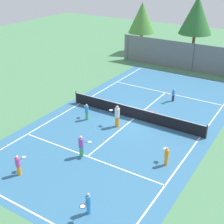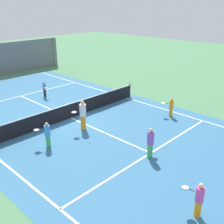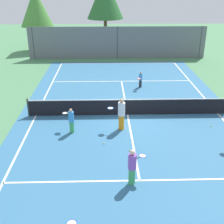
{
  "view_description": "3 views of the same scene",
  "coord_description": "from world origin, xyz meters",
  "px_view_note": "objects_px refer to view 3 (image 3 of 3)",
  "views": [
    {
      "loc": [
        10.45,
        -20.05,
        11.72
      ],
      "look_at": [
        -1.44,
        -1.06,
        0.66
      ],
      "focal_mm": 50.11,
      "sensor_mm": 36.0,
      "label": 1
    },
    {
      "loc": [
        -9.81,
        -13.15,
        6.95
      ],
      "look_at": [
        0.87,
        -2.89,
        0.97
      ],
      "focal_mm": 43.6,
      "sensor_mm": 36.0,
      "label": 2
    },
    {
      "loc": [
        -1.39,
        -16.11,
        7.43
      ],
      "look_at": [
        -1.01,
        -2.5,
        1.31
      ],
      "focal_mm": 47.28,
      "sensor_mm": 36.0,
      "label": 3
    }
  ],
  "objects_px": {
    "player_5": "(71,120)",
    "tennis_ball_1": "(104,143)",
    "ball_crate": "(143,104)",
    "tennis_ball_6": "(154,82)",
    "player_0": "(140,79)",
    "tennis_ball_2": "(73,83)",
    "tennis_ball_7": "(130,151)",
    "player_1": "(132,167)",
    "tennis_ball_5": "(211,126)",
    "player_6": "(121,114)",
    "tennis_ball_4": "(68,66)",
    "tennis_ball_0": "(132,140)",
    "tennis_ball_3": "(65,69)"
  },
  "relations": [
    {
      "from": "tennis_ball_5",
      "to": "player_0",
      "type": "bearing_deg",
      "value": 115.67
    },
    {
      "from": "tennis_ball_2",
      "to": "tennis_ball_4",
      "type": "bearing_deg",
      "value": 100.38
    },
    {
      "from": "tennis_ball_4",
      "to": "player_6",
      "type": "bearing_deg",
      "value": -71.59
    },
    {
      "from": "tennis_ball_2",
      "to": "tennis_ball_4",
      "type": "height_order",
      "value": "same"
    },
    {
      "from": "player_1",
      "to": "tennis_ball_6",
      "type": "xyz_separation_m",
      "value": [
        2.88,
        12.54,
        -0.77
      ]
    },
    {
      "from": "player_1",
      "to": "tennis_ball_7",
      "type": "distance_m",
      "value": 2.53
    },
    {
      "from": "player_1",
      "to": "tennis_ball_4",
      "type": "relative_size",
      "value": 23.54
    },
    {
      "from": "tennis_ball_0",
      "to": "tennis_ball_5",
      "type": "relative_size",
      "value": 1.0
    },
    {
      "from": "tennis_ball_3",
      "to": "tennis_ball_6",
      "type": "relative_size",
      "value": 1.0
    },
    {
      "from": "tennis_ball_4",
      "to": "tennis_ball_7",
      "type": "xyz_separation_m",
      "value": [
        4.5,
        -15.02,
        0.0
      ]
    },
    {
      "from": "tennis_ball_5",
      "to": "tennis_ball_7",
      "type": "relative_size",
      "value": 1.0
    },
    {
      "from": "player_0",
      "to": "player_5",
      "type": "height_order",
      "value": "player_5"
    },
    {
      "from": "player_5",
      "to": "tennis_ball_3",
      "type": "height_order",
      "value": "player_5"
    },
    {
      "from": "ball_crate",
      "to": "player_0",
      "type": "bearing_deg",
      "value": 86.23
    },
    {
      "from": "tennis_ball_4",
      "to": "tennis_ball_6",
      "type": "bearing_deg",
      "value": -33.92
    },
    {
      "from": "tennis_ball_0",
      "to": "tennis_ball_6",
      "type": "height_order",
      "value": "same"
    },
    {
      "from": "player_6",
      "to": "tennis_ball_6",
      "type": "distance_m",
      "value": 8.44
    },
    {
      "from": "player_5",
      "to": "player_6",
      "type": "distance_m",
      "value": 2.67
    },
    {
      "from": "player_0",
      "to": "player_6",
      "type": "relative_size",
      "value": 0.68
    },
    {
      "from": "tennis_ball_2",
      "to": "tennis_ball_3",
      "type": "xyz_separation_m",
      "value": [
        -1.08,
        3.95,
        0.0
      ]
    },
    {
      "from": "ball_crate",
      "to": "tennis_ball_3",
      "type": "height_order",
      "value": "ball_crate"
    },
    {
      "from": "tennis_ball_2",
      "to": "tennis_ball_1",
      "type": "bearing_deg",
      "value": -75.7
    },
    {
      "from": "player_1",
      "to": "player_6",
      "type": "bearing_deg",
      "value": 92.0
    },
    {
      "from": "ball_crate",
      "to": "player_6",
      "type": "bearing_deg",
      "value": -117.39
    },
    {
      "from": "tennis_ball_1",
      "to": "player_5",
      "type": "bearing_deg",
      "value": 143.06
    },
    {
      "from": "tennis_ball_0",
      "to": "tennis_ball_4",
      "type": "bearing_deg",
      "value": 108.55
    },
    {
      "from": "tennis_ball_6",
      "to": "ball_crate",
      "type": "bearing_deg",
      "value": -107.05
    },
    {
      "from": "tennis_ball_3",
      "to": "tennis_ball_5",
      "type": "height_order",
      "value": "same"
    },
    {
      "from": "tennis_ball_1",
      "to": "tennis_ball_4",
      "type": "relative_size",
      "value": 1.0
    },
    {
      "from": "player_6",
      "to": "tennis_ball_7",
      "type": "xyz_separation_m",
      "value": [
        0.27,
        -2.31,
        -0.88
      ]
    },
    {
      "from": "tennis_ball_7",
      "to": "tennis_ball_3",
      "type": "bearing_deg",
      "value": 108.43
    },
    {
      "from": "player_5",
      "to": "tennis_ball_1",
      "type": "xyz_separation_m",
      "value": [
        1.71,
        -1.29,
        -0.68
      ]
    },
    {
      "from": "player_5",
      "to": "player_0",
      "type": "bearing_deg",
      "value": 57.79
    },
    {
      "from": "tennis_ball_3",
      "to": "tennis_ball_7",
      "type": "distance_m",
      "value": 14.83
    },
    {
      "from": "tennis_ball_2",
      "to": "tennis_ball_7",
      "type": "height_order",
      "value": "same"
    },
    {
      "from": "tennis_ball_0",
      "to": "tennis_ball_2",
      "type": "relative_size",
      "value": 1.0
    },
    {
      "from": "player_5",
      "to": "tennis_ball_6",
      "type": "relative_size",
      "value": 20.77
    },
    {
      "from": "player_1",
      "to": "tennis_ball_6",
      "type": "height_order",
      "value": "player_1"
    },
    {
      "from": "player_5",
      "to": "tennis_ball_1",
      "type": "relative_size",
      "value": 20.77
    },
    {
      "from": "tennis_ball_4",
      "to": "tennis_ball_5",
      "type": "relative_size",
      "value": 1.0
    },
    {
      "from": "tennis_ball_1",
      "to": "tennis_ball_3",
      "type": "distance_m",
      "value": 13.79
    },
    {
      "from": "tennis_ball_0",
      "to": "tennis_ball_4",
      "type": "height_order",
      "value": "same"
    },
    {
      "from": "tennis_ball_0",
      "to": "tennis_ball_6",
      "type": "xyz_separation_m",
      "value": [
        2.57,
        9.14,
        0.0
      ]
    },
    {
      "from": "ball_crate",
      "to": "tennis_ball_4",
      "type": "distance_m",
      "value": 11.28
    },
    {
      "from": "ball_crate",
      "to": "tennis_ball_6",
      "type": "height_order",
      "value": "ball_crate"
    },
    {
      "from": "tennis_ball_2",
      "to": "tennis_ball_5",
      "type": "relative_size",
      "value": 1.0
    },
    {
      "from": "player_1",
      "to": "player_6",
      "type": "height_order",
      "value": "player_6"
    },
    {
      "from": "player_0",
      "to": "player_6",
      "type": "xyz_separation_m",
      "value": [
        -1.83,
        -6.8,
        0.29
      ]
    },
    {
      "from": "player_0",
      "to": "player_5",
      "type": "relative_size",
      "value": 0.88
    },
    {
      "from": "tennis_ball_2",
      "to": "tennis_ball_7",
      "type": "xyz_separation_m",
      "value": [
        3.61,
        -10.12,
        0.0
      ]
    }
  ]
}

